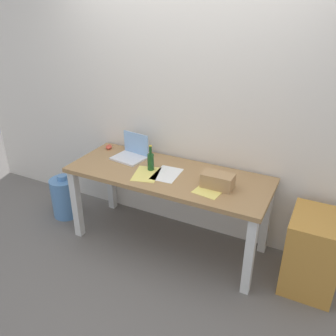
{
  "coord_description": "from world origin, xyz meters",
  "views": [
    {
      "loc": [
        1.23,
        -2.45,
        2.16
      ],
      "look_at": [
        0.0,
        0.0,
        0.8
      ],
      "focal_mm": 37.35,
      "sensor_mm": 36.0,
      "label": 1
    }
  ],
  "objects_px": {
    "desk": "(168,183)",
    "cardboard_box": "(218,181)",
    "laptop_left": "(131,153)",
    "water_cooler_jug": "(65,197)",
    "computer_mouse": "(109,147)",
    "beer_bottle": "(151,161)",
    "filing_cabinet": "(312,252)"
  },
  "relations": [
    {
      "from": "desk",
      "to": "beer_bottle",
      "type": "distance_m",
      "value": 0.25
    },
    {
      "from": "cardboard_box",
      "to": "filing_cabinet",
      "type": "relative_size",
      "value": 0.4
    },
    {
      "from": "water_cooler_jug",
      "to": "filing_cabinet",
      "type": "height_order",
      "value": "filing_cabinet"
    },
    {
      "from": "laptop_left",
      "to": "filing_cabinet",
      "type": "xyz_separation_m",
      "value": [
        1.74,
        -0.11,
        -0.48
      ]
    },
    {
      "from": "cardboard_box",
      "to": "desk",
      "type": "bearing_deg",
      "value": 174.76
    },
    {
      "from": "laptop_left",
      "to": "water_cooler_jug",
      "type": "height_order",
      "value": "laptop_left"
    },
    {
      "from": "water_cooler_jug",
      "to": "laptop_left",
      "type": "bearing_deg",
      "value": 15.19
    },
    {
      "from": "water_cooler_jug",
      "to": "computer_mouse",
      "type": "bearing_deg",
      "value": 35.68
    },
    {
      "from": "cardboard_box",
      "to": "water_cooler_jug",
      "type": "height_order",
      "value": "cardboard_box"
    },
    {
      "from": "computer_mouse",
      "to": "filing_cabinet",
      "type": "bearing_deg",
      "value": -32.17
    },
    {
      "from": "cardboard_box",
      "to": "laptop_left",
      "type": "bearing_deg",
      "value": 169.34
    },
    {
      "from": "desk",
      "to": "beer_bottle",
      "type": "relative_size",
      "value": 7.63
    },
    {
      "from": "beer_bottle",
      "to": "computer_mouse",
      "type": "distance_m",
      "value": 0.68
    },
    {
      "from": "laptop_left",
      "to": "filing_cabinet",
      "type": "bearing_deg",
      "value": -3.5
    },
    {
      "from": "desk",
      "to": "computer_mouse",
      "type": "relative_size",
      "value": 18.11
    },
    {
      "from": "desk",
      "to": "cardboard_box",
      "type": "bearing_deg",
      "value": -5.24
    },
    {
      "from": "desk",
      "to": "cardboard_box",
      "type": "height_order",
      "value": "cardboard_box"
    },
    {
      "from": "water_cooler_jug",
      "to": "filing_cabinet",
      "type": "xyz_separation_m",
      "value": [
        2.48,
        0.1,
        0.11
      ]
    },
    {
      "from": "laptop_left",
      "to": "cardboard_box",
      "type": "relative_size",
      "value": 1.26
    },
    {
      "from": "filing_cabinet",
      "to": "laptop_left",
      "type": "bearing_deg",
      "value": 176.5
    },
    {
      "from": "desk",
      "to": "laptop_left",
      "type": "relative_size",
      "value": 5.57
    },
    {
      "from": "laptop_left",
      "to": "filing_cabinet",
      "type": "height_order",
      "value": "laptop_left"
    },
    {
      "from": "filing_cabinet",
      "to": "beer_bottle",
      "type": "bearing_deg",
      "value": -178.46
    },
    {
      "from": "cardboard_box",
      "to": "filing_cabinet",
      "type": "xyz_separation_m",
      "value": [
        0.8,
        0.07,
        -0.49
      ]
    },
    {
      "from": "computer_mouse",
      "to": "laptop_left",
      "type": "bearing_deg",
      "value": -42.58
    },
    {
      "from": "desk",
      "to": "filing_cabinet",
      "type": "distance_m",
      "value": 1.32
    },
    {
      "from": "laptop_left",
      "to": "water_cooler_jug",
      "type": "distance_m",
      "value": 0.97
    },
    {
      "from": "cardboard_box",
      "to": "filing_cabinet",
      "type": "height_order",
      "value": "cardboard_box"
    },
    {
      "from": "cardboard_box",
      "to": "water_cooler_jug",
      "type": "bearing_deg",
      "value": -179.15
    },
    {
      "from": "laptop_left",
      "to": "cardboard_box",
      "type": "bearing_deg",
      "value": -10.66
    },
    {
      "from": "beer_bottle",
      "to": "filing_cabinet",
      "type": "height_order",
      "value": "beer_bottle"
    },
    {
      "from": "cardboard_box",
      "to": "filing_cabinet",
      "type": "distance_m",
      "value": 0.94
    }
  ]
}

